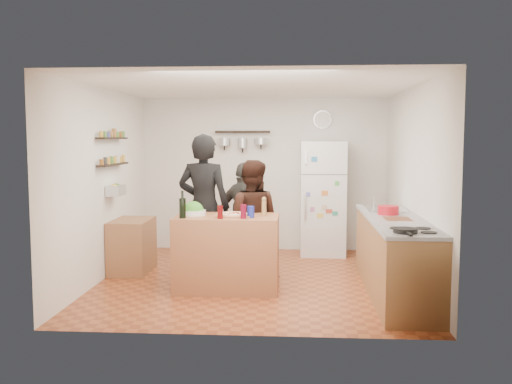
# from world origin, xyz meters

# --- Properties ---
(room_shell) EXTENTS (4.20, 4.20, 4.20)m
(room_shell) POSITION_xyz_m (0.00, 0.39, 1.25)
(room_shell) COLOR brown
(room_shell) RESTS_ON ground
(prep_island) EXTENTS (1.25, 0.72, 0.91)m
(prep_island) POSITION_xyz_m (-0.32, -0.47, 0.46)
(prep_island) COLOR #985A37
(prep_island) RESTS_ON floor
(pizza_board) EXTENTS (0.42, 0.34, 0.02)m
(pizza_board) POSITION_xyz_m (-0.24, -0.49, 0.92)
(pizza_board) COLOR #975A37
(pizza_board) RESTS_ON prep_island
(pizza) EXTENTS (0.34, 0.34, 0.02)m
(pizza) POSITION_xyz_m (-0.24, -0.49, 0.94)
(pizza) COLOR beige
(pizza) RESTS_ON pizza_board
(salad_bowl) EXTENTS (0.31, 0.31, 0.06)m
(salad_bowl) POSITION_xyz_m (-0.74, -0.42, 0.94)
(salad_bowl) COLOR silver
(salad_bowl) RESTS_ON prep_island
(wine_bottle) EXTENTS (0.08, 0.08, 0.24)m
(wine_bottle) POSITION_xyz_m (-0.82, -0.69, 1.03)
(wine_bottle) COLOR black
(wine_bottle) RESTS_ON prep_island
(wine_glass_near) EXTENTS (0.06, 0.06, 0.16)m
(wine_glass_near) POSITION_xyz_m (-0.37, -0.71, 0.99)
(wine_glass_near) COLOR #530709
(wine_glass_near) RESTS_ON prep_island
(wine_glass_far) EXTENTS (0.07, 0.07, 0.17)m
(wine_glass_far) POSITION_xyz_m (-0.10, -0.67, 0.99)
(wine_glass_far) COLOR #5B071C
(wine_glass_far) RESTS_ON prep_island
(pepper_mill) EXTENTS (0.06, 0.06, 0.18)m
(pepper_mill) POSITION_xyz_m (0.13, -0.42, 1.00)
(pepper_mill) COLOR olive
(pepper_mill) RESTS_ON prep_island
(salt_canister) EXTENTS (0.08, 0.08, 0.14)m
(salt_canister) POSITION_xyz_m (-0.02, -0.59, 0.98)
(salt_canister) COLOR navy
(salt_canister) RESTS_ON prep_island
(person_left) EXTENTS (0.76, 0.56, 1.91)m
(person_left) POSITION_xyz_m (-0.68, 0.05, 0.95)
(person_left) COLOR black
(person_left) RESTS_ON floor
(person_center) EXTENTS (0.83, 0.68, 1.57)m
(person_center) POSITION_xyz_m (-0.06, 0.05, 0.79)
(person_center) COLOR black
(person_center) RESTS_ON floor
(person_back) EXTENTS (0.96, 0.69, 1.52)m
(person_back) POSITION_xyz_m (-0.19, 0.63, 0.76)
(person_back) COLOR #302E2B
(person_back) RESTS_ON floor
(counter_run) EXTENTS (0.63, 2.63, 0.90)m
(counter_run) POSITION_xyz_m (1.70, -0.55, 0.45)
(counter_run) COLOR #9E7042
(counter_run) RESTS_ON floor
(stove_top) EXTENTS (0.60, 0.62, 0.02)m
(stove_top) POSITION_xyz_m (1.70, -1.50, 0.91)
(stove_top) COLOR white
(stove_top) RESTS_ON counter_run
(skillet) EXTENTS (0.24, 0.24, 0.05)m
(skillet) POSITION_xyz_m (1.60, -1.64, 0.94)
(skillet) COLOR black
(skillet) RESTS_ON stove_top
(sink) EXTENTS (0.50, 0.80, 0.03)m
(sink) POSITION_xyz_m (1.70, 0.30, 0.92)
(sink) COLOR silver
(sink) RESTS_ON counter_run
(cutting_board) EXTENTS (0.30, 0.40, 0.02)m
(cutting_board) POSITION_xyz_m (1.70, -0.65, 0.91)
(cutting_board) COLOR brown
(cutting_board) RESTS_ON counter_run
(red_bowl) EXTENTS (0.26, 0.26, 0.11)m
(red_bowl) POSITION_xyz_m (1.65, -0.28, 0.97)
(red_bowl) COLOR red
(red_bowl) RESTS_ON counter_run
(fridge) EXTENTS (0.70, 0.68, 1.80)m
(fridge) POSITION_xyz_m (0.95, 1.75, 0.90)
(fridge) COLOR white
(fridge) RESTS_ON floor
(wall_clock) EXTENTS (0.30, 0.03, 0.30)m
(wall_clock) POSITION_xyz_m (0.95, 2.08, 2.15)
(wall_clock) COLOR silver
(wall_clock) RESTS_ON back_wall
(spice_shelf_lower) EXTENTS (0.12, 1.00, 0.02)m
(spice_shelf_lower) POSITION_xyz_m (-1.93, 0.20, 1.50)
(spice_shelf_lower) COLOR black
(spice_shelf_lower) RESTS_ON left_wall
(spice_shelf_upper) EXTENTS (0.12, 1.00, 0.02)m
(spice_shelf_upper) POSITION_xyz_m (-1.93, 0.20, 1.85)
(spice_shelf_upper) COLOR black
(spice_shelf_upper) RESTS_ON left_wall
(produce_basket) EXTENTS (0.18, 0.35, 0.14)m
(produce_basket) POSITION_xyz_m (-1.90, 0.20, 1.15)
(produce_basket) COLOR silver
(produce_basket) RESTS_ON left_wall
(side_table) EXTENTS (0.50, 0.80, 0.73)m
(side_table) POSITION_xyz_m (-1.74, 0.36, 0.36)
(side_table) COLOR #9A6640
(side_table) RESTS_ON floor
(pot_rack) EXTENTS (0.90, 0.04, 0.04)m
(pot_rack) POSITION_xyz_m (-0.35, 2.00, 1.95)
(pot_rack) COLOR black
(pot_rack) RESTS_ON back_wall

